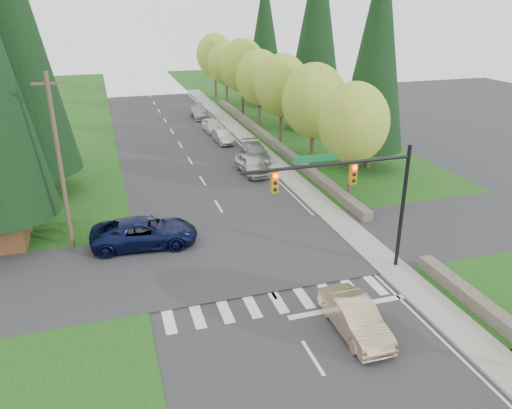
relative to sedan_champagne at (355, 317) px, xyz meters
name	(u,v)px	position (x,y,z in m)	size (l,w,h in m)	color
ground	(303,342)	(-2.38, -0.03, -0.74)	(120.00, 120.00, 0.00)	#28282B
grass_east	(356,169)	(10.62, 19.97, -0.71)	(14.00, 110.00, 0.06)	#184412
grass_west	(24,204)	(-15.38, 19.97, -0.71)	(14.00, 110.00, 0.06)	#184412
cross_street	(249,256)	(-2.38, 7.97, -0.74)	(120.00, 8.00, 0.10)	#28282B
sidewalk_east	(280,168)	(4.52, 21.97, -0.68)	(1.80, 80.00, 0.13)	gray
curb_east	(271,169)	(3.67, 21.97, -0.68)	(0.20, 80.00, 0.13)	gray
stone_wall_north	(269,139)	(6.22, 29.97, -0.39)	(0.70, 40.00, 0.70)	#4C4438
traffic_signal	(355,185)	(1.99, 4.47, 4.24)	(8.70, 0.37, 6.80)	black
utility_pole	(60,163)	(-11.88, 11.97, 4.40)	(1.60, 0.24, 10.00)	#473828
decid_tree_0	(354,123)	(6.82, 13.97, 4.86)	(4.80, 4.80, 8.37)	#38281C
decid_tree_1	(314,101)	(6.92, 20.97, 5.06)	(5.20, 5.20, 8.80)	#38281C
decid_tree_2	(282,86)	(6.72, 27.97, 5.19)	(5.00, 5.00, 8.82)	#38281C
decid_tree_3	(260,78)	(6.82, 34.97, 4.92)	(5.00, 5.00, 8.55)	#38281C
decid_tree_4	(242,66)	(6.92, 41.97, 5.32)	(5.40, 5.40, 9.18)	#38281C
decid_tree_5	(226,63)	(6.72, 48.97, 4.79)	(4.80, 4.80, 8.30)	#38281C
decid_tree_6	(215,55)	(6.82, 55.97, 5.12)	(5.20, 5.20, 8.86)	#38281C
conifer_w_c	(13,33)	(-14.38, 21.97, 10.55)	(6.46, 6.46, 20.80)	#38281C
conifer_e_a	(377,48)	(11.62, 19.97, 9.05)	(5.44, 5.44, 17.80)	#38281C
conifer_e_b	(317,25)	(12.62, 33.97, 10.05)	(6.12, 6.12, 19.80)	#38281C
conifer_e_c	(265,32)	(11.62, 47.97, 8.55)	(5.10, 5.10, 16.80)	#38281C
sedan_champagne	(355,317)	(0.00, 0.00, 0.00)	(1.57, 4.50, 1.48)	#CFB08A
suv_navy	(145,233)	(-7.82, 10.97, 0.10)	(2.79, 6.05, 1.68)	#0A1034
parked_car_a	(252,164)	(1.88, 21.59, 0.03)	(1.83, 4.55, 1.55)	silver
parked_car_b	(255,152)	(3.22, 24.87, -0.01)	(2.04, 5.01, 1.45)	gray
parked_car_c	(223,137)	(1.82, 31.38, -0.11)	(1.34, 3.85, 1.27)	#ACADB1
parked_car_d	(213,125)	(1.82, 35.97, -0.04)	(1.66, 4.14, 1.41)	silver
parked_car_e	(200,112)	(1.82, 42.97, -0.06)	(1.89, 4.66, 1.35)	#99989D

